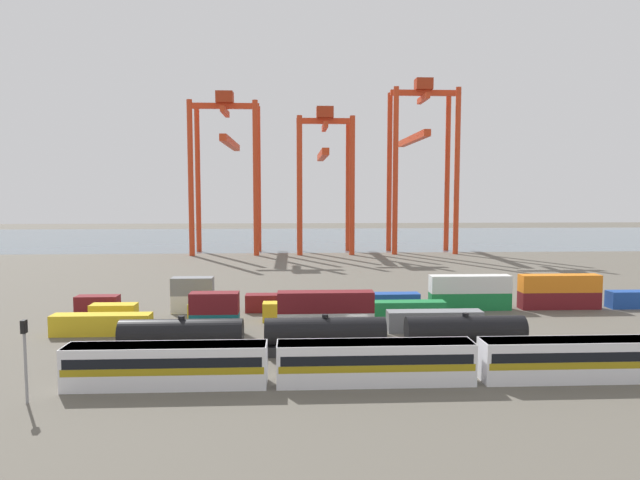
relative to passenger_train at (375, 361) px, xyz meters
The scene contains 27 objects.
ground_plane 58.67m from the passenger_train, 89.56° to the left, with size 420.00×420.00×0.00m, color #5B564C.
harbour_water 166.62m from the passenger_train, 89.85° to the left, with size 400.00×110.00×0.01m, color slate.
passenger_train is the anchor object (origin of this frame).
freight_tank_row 10.37m from the passenger_train, 113.28° to the left, with size 44.07×2.95×4.41m.
signal_mast 30.20m from the passenger_train, behind, with size 0.36×0.60×7.09m.
shipping_container_0 36.74m from the passenger_train, 148.49° to the left, with size 12.10×2.44×2.60m, color gold.
shipping_container_1 25.92m from the passenger_train, 132.19° to the left, with size 6.04×2.44×2.60m, color #146066.
shipping_container_2 25.97m from the passenger_train, 132.19° to the left, with size 6.04×2.44×2.60m, color maroon.
shipping_container_3 19.53m from the passenger_train, 100.30° to the left, with size 12.10×2.44×2.60m, color silver.
shipping_container_4 19.59m from the passenger_train, 100.30° to the left, with size 12.10×2.44×2.60m, color maroon.
shipping_container_5 21.86m from the passenger_train, 61.50° to the left, with size 12.10×2.44×2.60m, color slate.
shipping_container_6 40.80m from the passenger_train, 141.28° to the left, with size 6.04×2.44×2.60m, color gold.
shipping_container_7 31.68m from the passenger_train, 126.32° to the left, with size 6.04×2.44×2.60m, color gold.
shipping_container_8 26.16m from the passenger_train, 102.56° to the left, with size 12.10×2.44×2.60m, color gold.
shipping_container_9 26.58m from the passenger_train, 73.87° to the left, with size 12.10×2.44×2.60m, color #197538.
shipping_container_10 48.19m from the passenger_train, 138.63° to the left, with size 6.04×2.44×2.60m, color maroon.
shipping_container_11 38.92m from the passenger_train, 125.08° to the left, with size 6.04×2.44×2.60m, color silver.
shipping_container_12 38.95m from the passenger_train, 125.08° to the left, with size 6.04×2.44×2.60m, color slate.
shipping_container_13 32.98m from the passenger_train, 105.06° to the left, with size 12.10×2.44×2.60m, color maroon.
shipping_container_14 32.28m from the passenger_train, 80.68° to the left, with size 12.10×2.44×2.60m, color #1C4299.
shipping_container_15 37.10m from the passenger_train, 59.14° to the left, with size 12.10×2.44×2.60m, color #197538.
shipping_container_16 37.13m from the passenger_train, 59.14° to the left, with size 12.10×2.44×2.60m, color silver.
shipping_container_17 45.73m from the passenger_train, 44.13° to the left, with size 12.10×2.44×2.60m, color maroon.
shipping_container_18 45.76m from the passenger_train, 44.13° to the left, with size 12.10×2.44×2.60m, color orange.
gantry_crane_west 120.98m from the passenger_train, 103.10° to the left, with size 19.44×39.57×46.03m.
gantry_crane_central 116.80m from the passenger_train, 89.18° to the left, with size 16.29×34.42×41.99m.
gantry_crane_east 121.95m from the passenger_train, 75.33° to the left, with size 19.17×38.32×50.14m.
Camera 1 is at (-7.97, -68.79, 17.65)m, focal length 31.39 mm.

